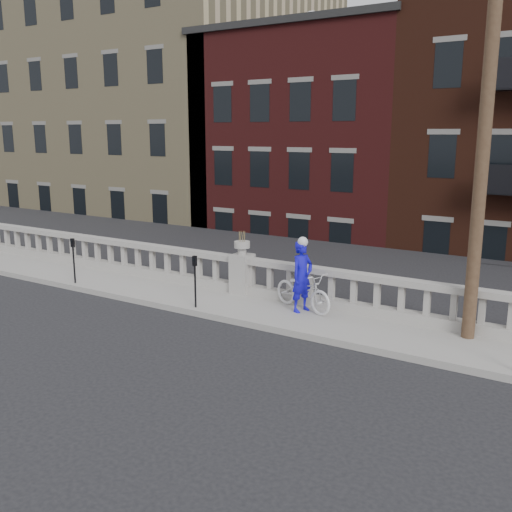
# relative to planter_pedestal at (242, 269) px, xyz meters

# --- Properties ---
(ground) EXTENTS (120.00, 120.00, 0.00)m
(ground) POSITION_rel_planter_pedestal_xyz_m (0.00, -3.95, -0.83)
(ground) COLOR black
(ground) RESTS_ON ground
(sidewalk) EXTENTS (32.00, 2.20, 0.15)m
(sidewalk) POSITION_rel_planter_pedestal_xyz_m (0.00, -0.95, -0.76)
(sidewalk) COLOR gray
(sidewalk) RESTS_ON ground
(balustrade) EXTENTS (28.00, 0.34, 1.03)m
(balustrade) POSITION_rel_planter_pedestal_xyz_m (0.00, 0.00, -0.19)
(balustrade) COLOR gray
(balustrade) RESTS_ON sidewalk
(planter_pedestal) EXTENTS (0.55, 0.55, 1.76)m
(planter_pedestal) POSITION_rel_planter_pedestal_xyz_m (0.00, 0.00, 0.00)
(planter_pedestal) COLOR gray
(planter_pedestal) RESTS_ON sidewalk
(lower_level) EXTENTS (80.00, 44.00, 20.80)m
(lower_level) POSITION_rel_planter_pedestal_xyz_m (0.56, 19.09, 1.80)
(lower_level) COLOR #605E59
(lower_level) RESTS_ON ground
(utility_pole) EXTENTS (1.60, 0.28, 10.00)m
(utility_pole) POSITION_rel_planter_pedestal_xyz_m (6.20, -0.35, 4.41)
(utility_pole) COLOR #422D1E
(utility_pole) RESTS_ON sidewalk
(parking_meter_a) EXTENTS (0.10, 0.09, 1.36)m
(parking_meter_a) POSITION_rel_planter_pedestal_xyz_m (-4.83, -1.80, 0.17)
(parking_meter_a) COLOR black
(parking_meter_a) RESTS_ON sidewalk
(parking_meter_b) EXTENTS (0.10, 0.09, 1.36)m
(parking_meter_b) POSITION_rel_planter_pedestal_xyz_m (-0.26, -1.80, 0.17)
(parking_meter_b) COLOR black
(parking_meter_b) RESTS_ON sidewalk
(bicycle) EXTENTS (2.02, 1.24, 1.00)m
(bicycle) POSITION_rel_planter_pedestal_xyz_m (2.18, -0.49, -0.18)
(bicycle) COLOR silver
(bicycle) RESTS_ON sidewalk
(cyclist) EXTENTS (0.60, 0.75, 1.80)m
(cyclist) POSITION_rel_planter_pedestal_xyz_m (2.21, -0.62, 0.22)
(cyclist) COLOR #120CBF
(cyclist) RESTS_ON sidewalk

